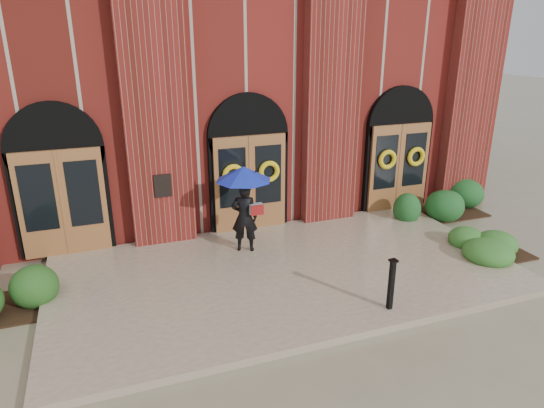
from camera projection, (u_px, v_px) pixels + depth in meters
name	position (u px, v px, depth m)	size (l,w,h in m)	color
ground	(289.00, 279.00, 10.60)	(90.00, 90.00, 0.00)	gray
landing	(286.00, 273.00, 10.71)	(10.00, 5.30, 0.15)	tan
church_building	(197.00, 79.00, 17.18)	(16.20, 12.53, 7.00)	maroon
man_with_umbrella	(244.00, 193.00, 11.17)	(1.68, 1.68, 2.08)	black
metal_post	(391.00, 283.00, 9.02)	(0.14, 0.14, 1.02)	black
hedge_wall_right	(426.00, 202.00, 14.09)	(3.22, 1.29, 0.83)	#1A4C1F
hedge_front_right	(488.00, 241.00, 11.82)	(1.55, 1.33, 0.55)	#2C6123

